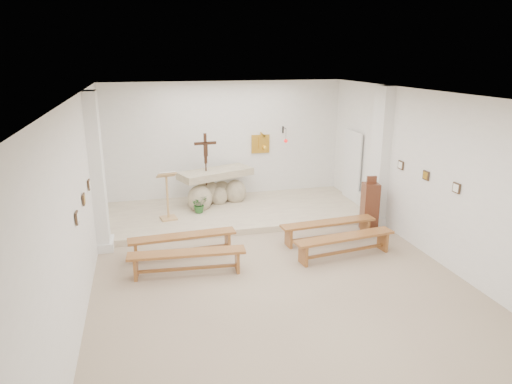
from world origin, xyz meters
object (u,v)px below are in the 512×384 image
object	(u,v)px
lectern	(167,195)
bench_right_front	(328,226)
altar	(215,189)
donation_pedestal	(370,206)
crucifix_stand	(206,164)
bench_left_front	(183,240)
bench_right_second	(345,241)
bench_left_second	(187,257)

from	to	relation	value
lectern	bench_right_front	xyz separation A→B (m)	(3.54, -2.02, -0.42)
altar	donation_pedestal	world-z (taller)	donation_pedestal
altar	bench_right_front	xyz separation A→B (m)	(2.16, -3.03, -0.19)
lectern	crucifix_stand	world-z (taller)	crucifix_stand
bench_left_front	donation_pedestal	bearing A→B (deg)	2.15
altar	donation_pedestal	distance (m)	4.30
lectern	bench_right_second	size ratio (longest dim) A/B	0.56
donation_pedestal	lectern	bearing A→B (deg)	170.12
bench_right_second	bench_left_second	bearing A→B (deg)	172.53
altar	bench_right_front	distance (m)	3.72
bench_left_front	bench_left_second	world-z (taller)	same
bench_right_front	donation_pedestal	bearing A→B (deg)	14.59
bench_left_front	bench_right_front	world-z (taller)	same
altar	bench_left_front	size ratio (longest dim) A/B	0.96
lectern	bench_right_front	distance (m)	4.10
lectern	donation_pedestal	distance (m)	5.07
crucifix_stand	bench_left_second	world-z (taller)	crucifix_stand
altar	bench_left_front	bearing A→B (deg)	-132.66
donation_pedestal	bench_left_front	distance (m)	4.67
crucifix_stand	donation_pedestal	world-z (taller)	crucifix_stand
bench_right_front	bench_right_second	world-z (taller)	same
crucifix_stand	bench_left_second	distance (m)	4.13
lectern	bench_right_second	distance (m)	4.62
bench_right_second	lectern	bearing A→B (deg)	132.93
donation_pedestal	altar	bearing A→B (deg)	151.30
lectern	bench_right_front	world-z (taller)	lectern
donation_pedestal	bench_left_front	world-z (taller)	donation_pedestal
bench_left_front	bench_right_front	size ratio (longest dim) A/B	1.00
crucifix_stand	altar	bearing A→B (deg)	5.70
lectern	bench_left_second	world-z (taller)	lectern
bench_left_second	bench_right_second	size ratio (longest dim) A/B	1.00
bench_left_front	bench_right_second	distance (m)	3.49
bench_left_second	bench_right_second	xyz separation A→B (m)	(3.37, 0.00, 0.00)
crucifix_stand	bench_right_second	world-z (taller)	crucifix_stand
altar	bench_left_front	distance (m)	3.27
crucifix_stand	bench_left_front	size ratio (longest dim) A/B	0.87
bench_left_second	bench_right_second	distance (m)	3.37
bench_right_front	bench_right_second	size ratio (longest dim) A/B	1.00
altar	bench_right_second	world-z (taller)	altar
lectern	crucifix_stand	xyz separation A→B (m)	(1.13, 0.97, 0.53)
crucifix_stand	donation_pedestal	bearing A→B (deg)	-37.87
donation_pedestal	bench_left_second	world-z (taller)	donation_pedestal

